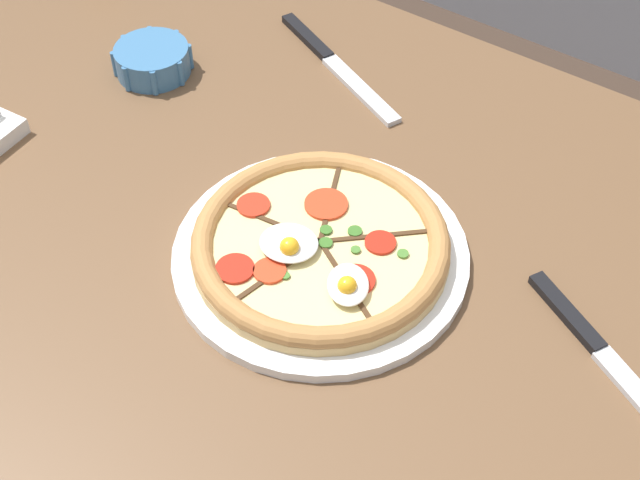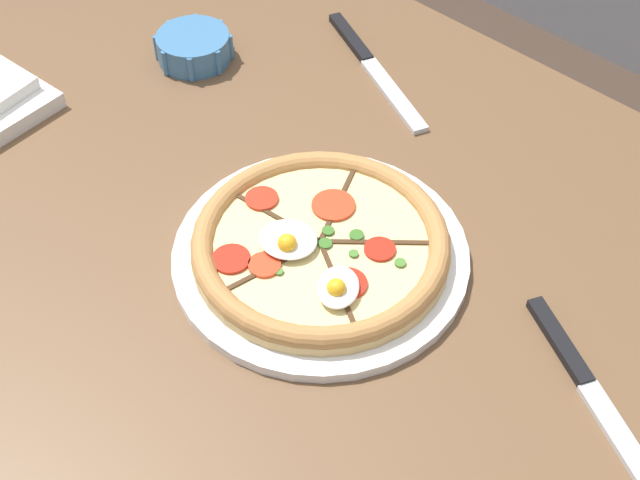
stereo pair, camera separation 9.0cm
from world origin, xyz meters
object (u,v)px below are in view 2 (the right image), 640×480
at_px(knife_main, 374,68).
at_px(knife_spare, 596,399).
at_px(ramekin_bowl, 194,47).
at_px(pizza, 320,248).
at_px(dining_table, 274,283).

xyz_separation_m(knife_main, knife_spare, (0.47, -0.23, 0.00)).
bearing_deg(knife_spare, ramekin_bowl, -160.26).
bearing_deg(knife_spare, pizza, -143.02).
distance_m(pizza, knife_spare, 0.30).
xyz_separation_m(pizza, ramekin_bowl, (-0.36, 0.14, 0.00)).
height_order(ramekin_bowl, knife_spare, ramekin_bowl).
distance_m(dining_table, pizza, 0.14).
distance_m(pizza, knife_main, 0.33).
relative_size(pizza, ramekin_bowl, 3.01).
relative_size(ramekin_bowl, knife_main, 0.41).
bearing_deg(dining_table, knife_spare, 7.43).
bearing_deg(ramekin_bowl, knife_main, 37.45).
relative_size(pizza, knife_main, 1.25).
distance_m(dining_table, ramekin_bowl, 0.34).
bearing_deg(ramekin_bowl, pizza, -21.14).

